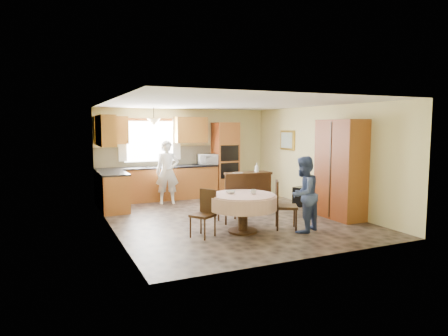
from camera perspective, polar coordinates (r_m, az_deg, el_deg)
floor at (r=8.90m, az=0.60°, el=-7.07°), size 5.00×6.00×0.01m
ceiling at (r=8.69m, az=0.62°, el=9.21°), size 5.00×6.00×0.01m
wall_back at (r=11.49m, az=-5.69°, el=2.16°), size 5.00×0.02×2.50m
wall_front at (r=6.13m, az=12.48°, el=-1.30°), size 5.00×0.02×2.50m
wall_left at (r=7.99m, az=-15.89°, el=0.28°), size 0.02×6.00×2.50m
wall_right at (r=10.01m, az=13.71°, el=1.45°), size 0.02×6.00×2.50m
window at (r=11.18m, az=-10.55°, el=3.78°), size 1.40×0.03×1.10m
curtain_left at (r=10.97m, az=-14.31°, el=3.91°), size 0.22×0.02×1.15m
curtain_right at (r=11.33m, az=-6.80°, el=4.12°), size 0.22×0.02×1.15m
base_cab_back at (r=11.05m, az=-9.34°, el=-2.27°), size 3.30×0.60×0.88m
counter_back at (r=10.99m, az=-9.38°, el=0.10°), size 3.30×0.64×0.04m
base_cab_left at (r=9.90m, az=-15.56°, el=-3.37°), size 0.60×1.20×0.88m
counter_left at (r=9.84m, az=-15.64°, el=-0.72°), size 0.64×1.20×0.04m
backsplash at (r=11.24m, az=-9.78°, el=1.66°), size 3.30×0.02×0.55m
wall_cab_left at (r=10.82m, az=-15.83°, el=5.22°), size 0.85×0.33×0.72m
wall_cab_right at (r=11.36m, az=-4.74°, el=5.45°), size 0.90×0.33×0.72m
wall_cab_side at (r=9.76m, az=-16.59°, el=5.14°), size 0.33×1.20×0.72m
oven_tower at (r=11.64m, az=0.18°, el=1.30°), size 0.66×0.62×2.12m
oven_upper at (r=11.34m, az=0.84°, el=2.14°), size 0.56×0.01×0.45m
oven_lower at (r=11.38m, az=0.84°, el=-0.38°), size 0.56×0.01×0.45m
pendant at (r=10.70m, az=-9.99°, el=6.48°), size 0.36×0.36×0.18m
sideboard at (r=10.05m, az=3.45°, el=-3.22°), size 1.14×0.47×0.81m
space_heater at (r=10.28m, az=10.86°, el=-4.02°), size 0.42×0.35×0.49m
cupboard at (r=9.05m, az=16.33°, el=-0.18°), size 0.56×1.13×2.16m
dining_table at (r=7.60m, az=2.70°, el=-4.97°), size 1.29×1.29×0.73m
chair_left at (r=7.34m, az=-2.74°, el=-6.10°), size 0.51×0.51×0.86m
chair_back at (r=8.32m, az=1.20°, el=-3.94°), size 0.46×0.46×1.05m
chair_right at (r=7.92m, az=8.33°, el=-4.88°), size 0.56×0.56×0.95m
framed_picture at (r=11.15m, az=9.04°, el=3.94°), size 0.06×0.65×0.54m
microwave at (r=11.38m, az=-2.30°, el=1.24°), size 0.59×0.44×0.30m
person_sink at (r=10.45m, az=-8.09°, el=-0.60°), size 0.68×0.52×1.65m
person_dining at (r=7.73m, az=11.27°, el=-3.71°), size 0.88×0.81×1.45m
bowl_sideboard at (r=9.86m, az=1.98°, el=-0.85°), size 0.28×0.28×0.06m
bottle_sideboard at (r=10.09m, az=4.69°, el=-0.07°), size 0.14×0.14×0.28m
cup_table at (r=7.58m, az=4.20°, el=-3.42°), size 0.15×0.15×0.09m
bowl_table at (r=7.63m, az=0.94°, el=-3.46°), size 0.20×0.20×0.06m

